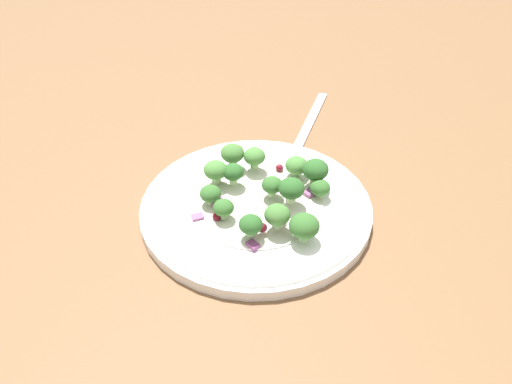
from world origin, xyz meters
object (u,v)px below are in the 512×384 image
(broccoli_floret_1, at_px, (224,208))
(fork, at_px, (306,129))
(broccoli_floret_0, at_px, (233,154))
(broccoli_floret_2, at_px, (291,189))
(plate, at_px, (256,206))

(broccoli_floret_1, xyz_separation_m, fork, (0.21, 0.03, -0.03))
(broccoli_floret_0, relative_size, broccoli_floret_2, 0.98)
(plate, relative_size, broccoli_floret_0, 9.08)
(fork, bearing_deg, broccoli_floret_2, -153.33)
(plate, bearing_deg, broccoli_floret_2, -62.53)
(broccoli_floret_2, height_order, fork, broccoli_floret_2)
(broccoli_floret_0, xyz_separation_m, broccoli_floret_2, (-0.02, -0.09, 0.00))
(broccoli_floret_0, distance_m, fork, 0.14)
(plate, bearing_deg, fork, 14.72)
(plate, distance_m, broccoli_floret_2, 0.05)
(broccoli_floret_0, bearing_deg, plate, -119.44)
(broccoli_floret_1, bearing_deg, fork, 9.37)
(fork, bearing_deg, plate, -165.28)
(plate, height_order, broccoli_floret_2, broccoli_floret_2)
(fork, bearing_deg, broccoli_floret_0, 175.13)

